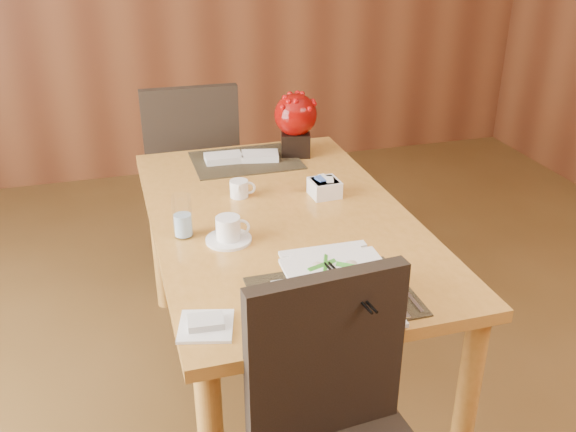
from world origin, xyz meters
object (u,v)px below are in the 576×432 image
object	(u,v)px
sugar_caddy	(325,188)
far_chair	(191,167)
water_glass	(182,216)
dining_table	(281,239)
coffee_cup	(228,231)
berry_decor	(296,120)
creamer_jug	(239,189)
soup_setting	(337,289)
bread_plate	(206,326)

from	to	relation	value
sugar_caddy	far_chair	world-z (taller)	far_chair
water_glass	far_chair	bearing A→B (deg)	80.75
dining_table	coffee_cup	xyz separation A→B (m)	(-0.22, -0.14, 0.13)
water_glass	dining_table	bearing A→B (deg)	10.30
berry_decor	coffee_cup	bearing A→B (deg)	-122.13
dining_table	berry_decor	world-z (taller)	berry_decor
creamer_jug	sugar_caddy	world-z (taller)	creamer_jug
soup_setting	far_chair	bearing A→B (deg)	96.98
coffee_cup	bread_plate	bearing A→B (deg)	-108.68
berry_decor	bread_plate	xyz separation A→B (m)	(-0.60, -1.16, -0.15)
coffee_cup	sugar_caddy	size ratio (longest dim) A/B	1.44
coffee_cup	far_chair	size ratio (longest dim) A/B	0.15
coffee_cup	berry_decor	size ratio (longest dim) A/B	0.56
berry_decor	dining_table	bearing A→B (deg)	-111.82
sugar_caddy	bread_plate	world-z (taller)	sugar_caddy
water_glass	bread_plate	world-z (taller)	water_glass
creamer_jug	coffee_cup	bearing A→B (deg)	-93.58
coffee_cup	berry_decor	xyz separation A→B (m)	(0.44, 0.71, 0.12)
bread_plate	dining_table	bearing A→B (deg)	57.98
dining_table	creamer_jug	world-z (taller)	creamer_jug
sugar_caddy	berry_decor	xyz separation A→B (m)	(0.02, 0.46, 0.12)
sugar_caddy	far_chair	size ratio (longest dim) A/B	0.11
bread_plate	far_chair	world-z (taller)	far_chair
water_glass	sugar_caddy	bearing A→B (deg)	17.77
coffee_cup	bread_plate	distance (m)	0.48
coffee_cup	creamer_jug	xyz separation A→B (m)	(0.11, 0.34, -0.00)
dining_table	coffee_cup	bearing A→B (deg)	-147.39
dining_table	bread_plate	world-z (taller)	bread_plate
coffee_cup	bread_plate	xyz separation A→B (m)	(-0.15, -0.45, -0.03)
water_glass	creamer_jug	distance (m)	0.36
coffee_cup	far_chair	xyz separation A→B (m)	(0.04, 1.15, -0.22)
berry_decor	far_chair	bearing A→B (deg)	132.73
bread_plate	far_chair	distance (m)	1.62
water_glass	far_chair	size ratio (longest dim) A/B	0.15
dining_table	creamer_jug	distance (m)	0.26
berry_decor	bread_plate	world-z (taller)	berry_decor
bread_plate	creamer_jug	bearing A→B (deg)	71.56
dining_table	berry_decor	size ratio (longest dim) A/B	5.50
creamer_jug	sugar_caddy	bearing A→B (deg)	-0.21
water_glass	soup_setting	bearing A→B (deg)	-57.27
coffee_cup	soup_setting	bearing A→B (deg)	-65.78
coffee_cup	bread_plate	world-z (taller)	coffee_cup
far_chair	sugar_caddy	bearing A→B (deg)	114.84
creamer_jug	bread_plate	distance (m)	0.83
water_glass	bread_plate	bearing A→B (deg)	-91.81
creamer_jug	soup_setting	bearing A→B (deg)	-68.52
coffee_cup	sugar_caddy	world-z (taller)	coffee_cup
soup_setting	creamer_jug	bearing A→B (deg)	97.96
sugar_caddy	soup_setting	bearing A→B (deg)	-106.80
berry_decor	creamer_jug	bearing A→B (deg)	-131.94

